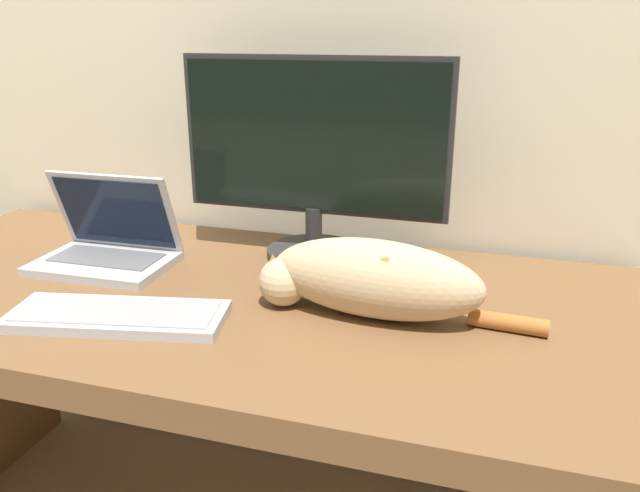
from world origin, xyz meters
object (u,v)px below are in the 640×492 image
at_px(cat, 369,277).
at_px(laptop, 108,247).
at_px(monitor, 314,155).
at_px(external_keyboard, 118,316).

bearing_deg(cat, laptop, 176.70).
distance_m(monitor, laptop, 0.52).
height_order(monitor, cat, monitor).
height_order(monitor, laptop, monitor).
bearing_deg(laptop, cat, -8.94).
bearing_deg(laptop, monitor, 22.53).
relative_size(monitor, cat, 1.14).
bearing_deg(external_keyboard, cat, 8.95).
height_order(laptop, cat, laptop).
bearing_deg(cat, monitor, 129.53).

